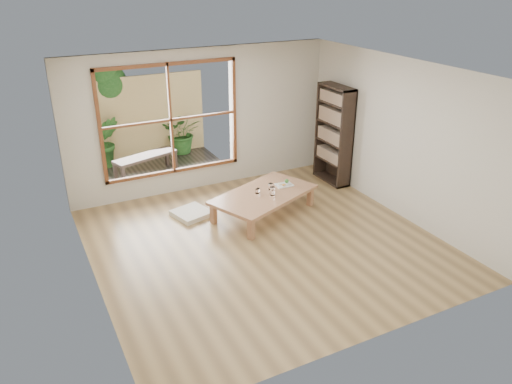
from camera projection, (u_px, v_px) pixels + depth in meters
ground at (264, 242)px, 7.68m from camera, size 5.00×5.00×0.00m
low_table at (264, 196)px, 8.42m from camera, size 2.02×1.60×0.39m
floor_cushion at (192, 213)px, 8.49m from camera, size 0.68×0.68×0.08m
bookshelf at (334, 135)px, 9.52m from camera, size 0.30×0.85×1.88m
glass_tall at (272, 191)px, 8.29m from camera, size 0.08×0.08×0.15m
glass_mid at (271, 186)px, 8.52m from camera, size 0.08×0.08×0.11m
glass_short at (258, 191)px, 8.40m from camera, size 0.06×0.06×0.08m
glass_small at (257, 191)px, 8.38m from camera, size 0.06×0.06×0.08m
food_tray at (285, 184)px, 8.70m from camera, size 0.30×0.23×0.09m
deck at (158, 172)px, 10.32m from camera, size 2.80×2.00×0.05m
garden_bench at (145, 158)px, 9.97m from camera, size 1.36×0.76×0.41m
bamboo_fence at (141, 118)px, 10.77m from camera, size 2.80×0.06×1.80m
shrub_right at (182, 132)px, 11.14m from camera, size 1.06×0.99×0.94m
shrub_left at (106, 142)px, 10.33m from camera, size 0.60×0.49×1.07m
garden_tree at (102, 84)px, 10.43m from camera, size 1.04×0.85×2.22m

